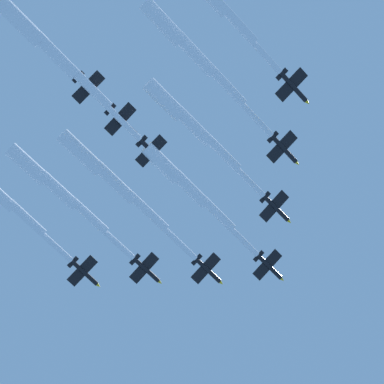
# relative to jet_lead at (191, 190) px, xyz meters

# --- Properties ---
(jet_lead) EXTENTS (25.43, 44.70, 4.50)m
(jet_lead) POSITION_rel_jet_lead_xyz_m (0.00, 0.00, 0.00)
(jet_lead) COLOR black
(jet_port_inner) EXTENTS (28.13, 49.63, 4.49)m
(jet_port_inner) POSITION_rel_jet_lead_xyz_m (16.54, 7.34, -1.08)
(jet_port_inner) COLOR black
(jet_starboard_inner) EXTENTS (25.92, 44.67, 4.51)m
(jet_starboard_inner) POSITION_rel_jet_lead_xyz_m (-5.30, 14.23, 0.84)
(jet_starboard_inner) COLOR black
(jet_port_mid) EXTENTS (26.43, 45.77, 4.55)m
(jet_port_mid) POSITION_rel_jet_lead_xyz_m (30.22, 8.91, 0.03)
(jet_port_mid) COLOR black
(jet_starboard_mid) EXTENTS (26.60, 47.66, 4.50)m
(jet_starboard_mid) POSITION_rel_jet_lead_xyz_m (-10.51, 30.45, -0.10)
(jet_starboard_mid) COLOR black
(jet_trail_port) EXTENTS (27.07, 49.03, 4.55)m
(jet_trail_port) POSITION_rel_jet_lead_xyz_m (19.33, 39.55, -0.59)
(jet_trail_port) COLOR black
(jet_trail_starboard) EXTENTS (28.51, 49.26, 4.52)m
(jet_trail_starboard) POSITION_rel_jet_lead_xyz_m (24.87, 48.90, 0.41)
(jet_trail_starboard) COLOR black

